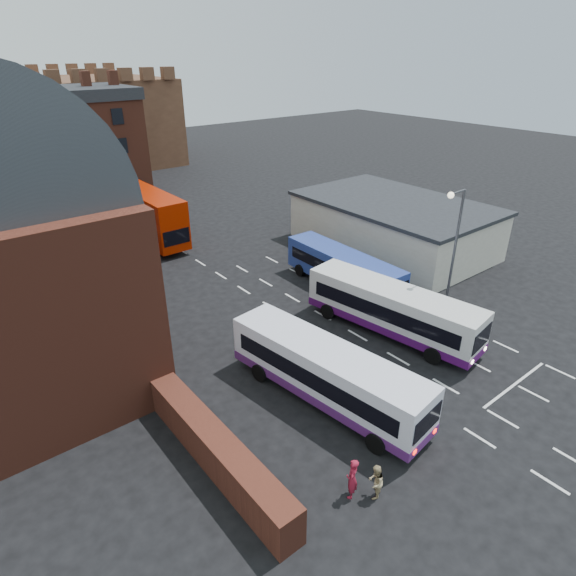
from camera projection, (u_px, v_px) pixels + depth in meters
ground at (409, 394)px, 24.77m from camera, size 180.00×180.00×0.00m
forecourt_wall at (218, 452)px, 20.05m from camera, size 1.20×10.00×1.80m
cream_building at (393, 224)px, 41.94m from camera, size 10.40×16.40×4.25m
brick_terrace at (32, 157)px, 50.98m from camera, size 22.00×10.00×11.00m
castle_keep at (84, 122)px, 71.40m from camera, size 22.00×22.00×12.00m
bus_white_outbound at (326, 370)px, 23.64m from camera, size 3.92×11.22×3.00m
bus_white_inbound at (392, 307)px, 29.34m from camera, size 4.19×11.36×3.03m
bus_blue at (343, 268)px, 34.92m from camera, size 2.74×10.23×2.78m
bus_red_double at (145, 213)px, 43.53m from camera, size 3.06×11.76×4.69m
street_lamp at (453, 242)px, 29.83m from camera, size 1.74×0.38×8.54m
pedestrian_red at (352, 479)px, 18.77m from camera, size 0.80×0.75×1.85m
pedestrian_beige at (376, 482)px, 18.81m from camera, size 0.94×0.88×1.55m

